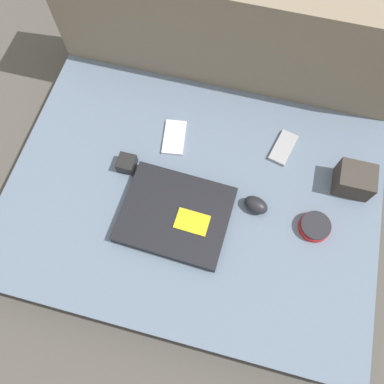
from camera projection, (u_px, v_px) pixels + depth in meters
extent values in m
plane|color=#4C4742|center=(192.00, 211.00, 1.21)|extent=(8.00, 8.00, 0.00)
cube|color=slate|center=(192.00, 203.00, 1.14)|extent=(1.07, 0.78, 0.14)
cube|color=#7F705B|center=(231.00, 42.00, 1.17)|extent=(1.07, 0.20, 0.47)
cube|color=black|center=(176.00, 214.00, 1.04)|extent=(0.30, 0.25, 0.03)
cube|color=yellow|center=(192.00, 222.00, 1.01)|extent=(0.09, 0.06, 0.00)
ellipsoid|color=black|center=(256.00, 205.00, 1.04)|extent=(0.08, 0.06, 0.04)
cylinder|color=red|center=(314.00, 227.00, 1.03)|extent=(0.09, 0.09, 0.02)
cylinder|color=#232328|center=(316.00, 225.00, 1.02)|extent=(0.08, 0.08, 0.01)
cube|color=silver|center=(174.00, 137.00, 1.14)|extent=(0.08, 0.12, 0.01)
cube|color=#99999E|center=(283.00, 148.00, 1.13)|extent=(0.08, 0.12, 0.01)
cube|color=#38332D|center=(354.00, 180.00, 1.05)|extent=(0.10, 0.09, 0.07)
cube|color=black|center=(127.00, 163.00, 1.09)|extent=(0.05, 0.05, 0.04)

